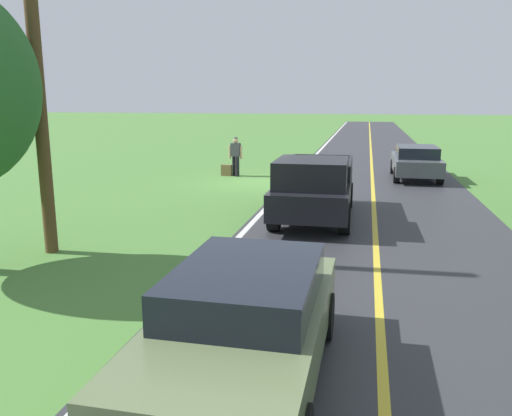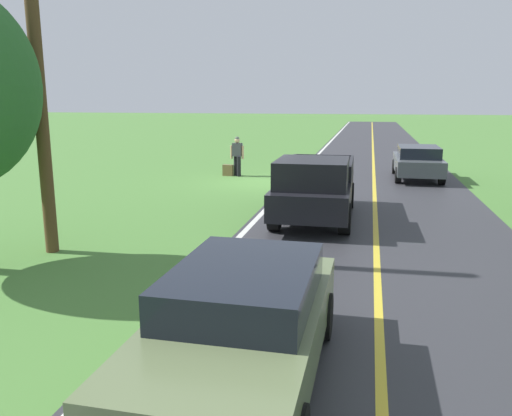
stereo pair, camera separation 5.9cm
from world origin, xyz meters
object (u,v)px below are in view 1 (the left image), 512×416
utility_pole_roadside (35,57)px  hitchhiker_walking (236,154)px  pickup_truck_passing (314,186)px  sedan_ahead_same_lane (244,322)px  suitcase_carried (226,170)px  sedan_near_oncoming (416,161)px

utility_pole_roadside → hitchhiker_walking: bearing=-95.5°
pickup_truck_passing → utility_pole_roadside: utility_pole_roadside is taller
sedan_ahead_same_lane → suitcase_carried: bearing=-74.0°
suitcase_carried → hitchhiker_walking: bearing=100.9°
hitchhiker_walking → suitcase_carried: hitchhiker_walking is taller
pickup_truck_passing → sedan_near_oncoming: (-3.49, -8.59, -0.21)m
hitchhiker_walking → pickup_truck_passing: pickup_truck_passing is taller
sedan_ahead_same_lane → utility_pole_roadside: utility_pole_roadside is taller
pickup_truck_passing → utility_pole_roadside: (5.43, 4.35, 3.25)m
hitchhiker_walking → sedan_near_oncoming: 7.78m
sedan_ahead_same_lane → hitchhiker_walking: bearing=-75.4°
pickup_truck_passing → suitcase_carried: bearing=-58.9°
hitchhiker_walking → suitcase_carried: size_ratio=3.54×
suitcase_carried → sedan_ahead_same_lane: 17.11m
sedan_near_oncoming → utility_pole_roadside: (8.92, 12.94, 3.47)m
suitcase_carried → utility_pole_roadside: 12.77m
hitchhiker_walking → sedan_ahead_same_lane: hitchhiker_walking is taller
hitchhiker_walking → suitcase_carried: 0.85m
sedan_ahead_same_lane → sedan_near_oncoming: 17.61m
hitchhiker_walking → utility_pole_roadside: (1.18, 12.17, 3.24)m
suitcase_carried → pickup_truck_passing: 9.09m
pickup_truck_passing → sedan_ahead_same_lane: (-0.04, 8.68, -0.21)m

